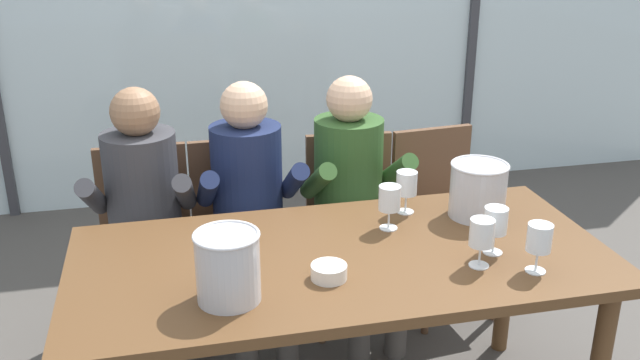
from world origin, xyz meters
TOP-DOWN VIEW (x-y plane):
  - ground at (0.00, 1.00)m, footprint 14.00×14.00m
  - window_glass_panel at (0.00, 2.50)m, footprint 7.11×0.03m
  - window_mullion_right at (1.60, 2.48)m, footprint 0.06×0.06m
  - dining_table at (0.00, 0.00)m, footprint 1.91×0.90m
  - chair_near_curtain at (-0.70, 0.89)m, footprint 0.44×0.44m
  - chair_left_of_center at (-0.27, 0.89)m, footprint 0.45×0.45m
  - chair_center at (0.27, 0.85)m, footprint 0.47×0.47m
  - chair_right_of_center at (0.72, 0.84)m, footprint 0.48×0.48m
  - person_charcoal_jacket at (-0.70, 0.72)m, footprint 0.49×0.63m
  - person_navy_polo at (-0.23, 0.72)m, footprint 0.47×0.62m
  - person_olive_shirt at (0.25, 0.72)m, footprint 0.49×0.63m
  - ice_bucket_primary at (0.61, 0.20)m, footprint 0.23×0.23m
  - ice_bucket_secondary at (-0.42, -0.22)m, footprint 0.21×0.21m
  - tasting_bowl at (-0.09, -0.16)m, footprint 0.12×0.12m
  - wine_glass_by_left_taster at (0.53, -0.11)m, footprint 0.08×0.08m
  - wine_glass_near_bucket at (0.61, -0.27)m, footprint 0.08×0.08m
  - wine_glass_center_pour at (0.23, 0.17)m, footprint 0.08×0.08m
  - wine_glass_by_right_taster at (0.34, 0.30)m, footprint 0.08×0.08m
  - wine_glass_spare_empty at (0.44, -0.19)m, footprint 0.08×0.08m

SIDE VIEW (x-z plane):
  - ground at x=0.00m, z-range 0.00..0.00m
  - chair_near_curtain at x=-0.70m, z-range 0.08..0.97m
  - chair_left_of_center at x=-0.27m, z-range 0.08..0.97m
  - chair_center at x=0.27m, z-range 0.08..0.97m
  - chair_right_of_center at x=0.72m, z-range 0.08..0.97m
  - dining_table at x=0.00m, z-range 0.30..1.06m
  - person_charcoal_jacket at x=-0.70m, z-range 0.09..1.31m
  - person_navy_polo at x=-0.23m, z-range 0.09..1.31m
  - person_olive_shirt at x=0.25m, z-range 0.09..1.31m
  - tasting_bowl at x=-0.09m, z-range 0.76..0.81m
  - ice_bucket_primary at x=0.61m, z-range 0.77..0.99m
  - ice_bucket_secondary at x=-0.42m, z-range 0.77..0.99m
  - wine_glass_near_bucket at x=0.61m, z-range 0.79..0.97m
  - wine_glass_center_pour at x=0.23m, z-range 0.79..0.97m
  - wine_glass_by_right_taster at x=0.34m, z-range 0.79..0.97m
  - wine_glass_spare_empty at x=0.44m, z-range 0.79..0.97m
  - wine_glass_by_left_taster at x=0.53m, z-range 0.80..0.97m
  - window_glass_panel at x=0.00m, z-range 0.00..2.60m
  - window_mullion_right at x=1.60m, z-range 0.00..2.60m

